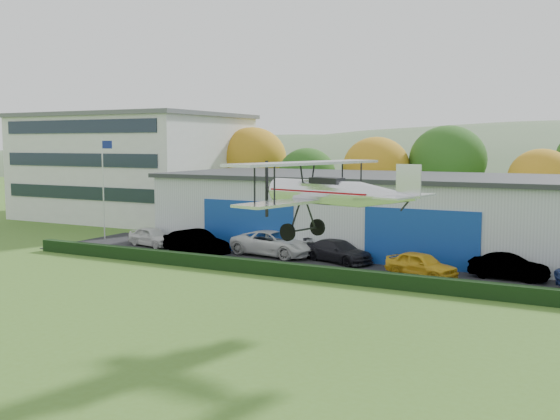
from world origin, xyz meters
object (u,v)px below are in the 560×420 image
at_px(car_2, 274,243).
at_px(car_3, 339,251).
at_px(hangar, 444,215).
at_px(car_0, 152,237).
at_px(car_1, 196,243).
at_px(flagpole, 104,179).
at_px(car_4, 421,265).
at_px(biplane, 329,190).
at_px(office_block, 134,166).
at_px(car_5, 509,267).

xyz_separation_m(car_2, car_3, (4.69, -0.20, -0.14)).
xyz_separation_m(hangar, car_0, (-19.42, -7.03, -1.90)).
bearing_deg(car_1, car_3, -63.10).
xyz_separation_m(flagpole, car_4, (25.63, -2.61, -4.03)).
xyz_separation_m(car_4, biplane, (-0.63, -11.76, 4.93)).
relative_size(hangar, car_2, 6.81).
distance_m(hangar, flagpole, 25.68).
relative_size(hangar, office_block, 1.97).
relative_size(car_0, car_4, 0.99).
distance_m(flagpole, car_4, 26.08).
distance_m(flagpole, car_2, 15.61).
bearing_deg(flagpole, car_3, -1.47).
relative_size(flagpole, car_1, 1.60).
bearing_deg(car_2, car_1, 122.30).
distance_m(hangar, car_3, 8.46).
relative_size(car_1, biplane, 0.60).
distance_m(car_0, car_1, 5.10).
distance_m(car_1, biplane, 19.45).
height_order(car_2, car_3, car_2).
bearing_deg(car_0, car_5, -75.80).
xyz_separation_m(car_3, car_5, (10.24, -0.38, -0.01)).
distance_m(car_3, car_4, 6.19).
relative_size(office_block, car_2, 3.45).
xyz_separation_m(car_0, car_4, (20.17, -1.56, 0.01)).
relative_size(hangar, car_1, 8.11).
distance_m(car_3, car_5, 10.25).
relative_size(hangar, car_5, 9.76).
xyz_separation_m(car_0, car_1, (4.88, -1.47, 0.12)).
relative_size(hangar, car_4, 9.78).
distance_m(office_block, car_5, 40.86).
relative_size(flagpole, car_5, 1.92).
bearing_deg(car_0, car_2, -71.81).
height_order(car_5, biplane, biplane).
bearing_deg(biplane, car_4, 100.07).
height_order(office_block, flagpole, office_block).
distance_m(flagpole, car_3, 20.22).
relative_size(office_block, car_0, 5.00).
bearing_deg(biplane, office_block, 153.56).
bearing_deg(office_block, car_4, -24.82).
xyz_separation_m(office_block, car_5, (38.16, -13.88, -4.48)).
bearing_deg(car_1, car_5, -70.38).
bearing_deg(car_5, car_1, 98.18).
bearing_deg(car_2, car_4, -94.92).
distance_m(car_0, biplane, 24.16).
relative_size(car_0, car_2, 0.69).
height_order(car_0, car_5, car_0).
relative_size(office_block, car_4, 4.96).
relative_size(car_1, car_5, 1.20).
bearing_deg(car_1, car_2, -50.24).
distance_m(office_block, car_0, 20.04).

